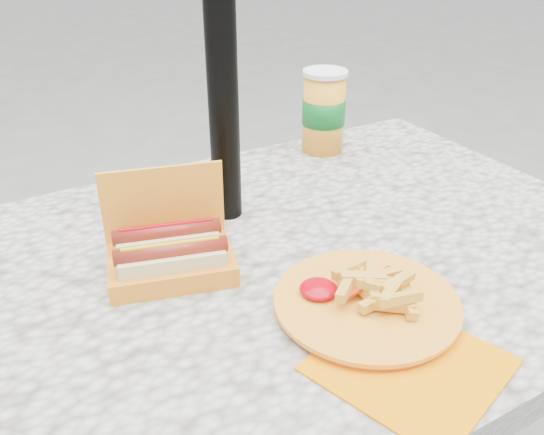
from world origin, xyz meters
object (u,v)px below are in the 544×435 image
umbrella_pole (219,6)px  hotdog_box (170,253)px  fries_plate (369,305)px  soda_cup (324,111)px

umbrella_pole → hotdog_box: bearing=-141.2°
umbrella_pole → hotdog_box: 0.37m
fries_plate → soda_cup: size_ratio=2.04×
umbrella_pole → fries_plate: 0.49m
soda_cup → hotdog_box: bearing=-148.6°
hotdog_box → soda_cup: 0.55m
soda_cup → umbrella_pole: bearing=-152.8°
umbrella_pole → soda_cup: size_ratio=12.39×
hotdog_box → fries_plate: hotdog_box is taller
umbrella_pole → hotdog_box: (-0.15, -0.12, -0.32)m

